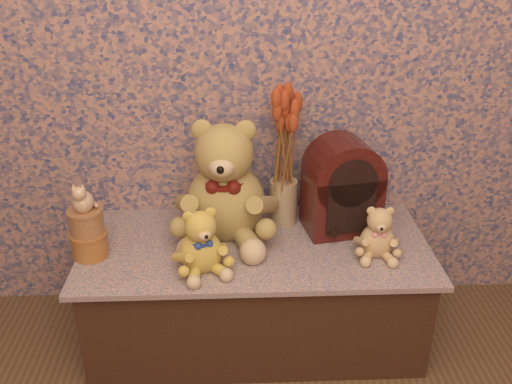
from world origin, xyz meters
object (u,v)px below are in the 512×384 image
Objects in this scene: teddy_medium at (200,237)px; ceramic_vase at (283,202)px; cathedral_radio at (342,185)px; teddy_large at (225,174)px; teddy_small at (378,229)px; biscuit_tin_lower at (90,244)px; cat_figurine at (82,195)px.

teddy_medium is 1.38× the size of ceramic_vase.
teddy_large is at bearing 170.98° from cathedral_radio.
ceramic_vase is at bearing 148.36° from teddy_small.
teddy_small is 1.63× the size of biscuit_tin_lower.
biscuit_tin_lower is (-0.48, -0.15, -0.20)m from teddy_large.
teddy_large is 3.88× the size of biscuit_tin_lower.
teddy_medium is 1.20× the size of teddy_small.
biscuit_tin_lower is at bearing -162.93° from ceramic_vase.
biscuit_tin_lower is at bearing 0.00° from cat_figurine.
cat_figurine is at bearing 179.29° from cathedral_radio.
ceramic_vase reaches higher than biscuit_tin_lower.
teddy_medium is 0.44m from ceramic_vase.
cat_figurine is at bearing -158.20° from teddy_large.
teddy_small is at bearing -1.62° from biscuit_tin_lower.
teddy_medium reaches higher than teddy_small.
cathedral_radio is 0.95m from biscuit_tin_lower.
teddy_small is 0.55× the size of cathedral_radio.
biscuit_tin_lower is 1.10× the size of cat_figurine.
ceramic_vase is (0.22, 0.07, -0.16)m from teddy_large.
cat_figurine is (0.00, 0.00, 0.19)m from biscuit_tin_lower.
teddy_large reaches higher than ceramic_vase.
ceramic_vase is 1.56× the size of cat_figurine.
ceramic_vase is 1.42× the size of biscuit_tin_lower.
cathedral_radio is (0.52, 0.25, 0.06)m from teddy_medium.
cat_figurine is at bearing -162.93° from ceramic_vase.
teddy_medium is at bearing -167.68° from teddy_small.
teddy_medium reaches higher than ceramic_vase.
teddy_large reaches higher than teddy_small.
cat_figurine is (-0.92, -0.16, 0.05)m from cathedral_radio.
cathedral_radio is at bearing -15.24° from ceramic_vase.
teddy_large is 0.59m from teddy_small.
biscuit_tin_lower is at bearing -158.20° from teddy_large.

